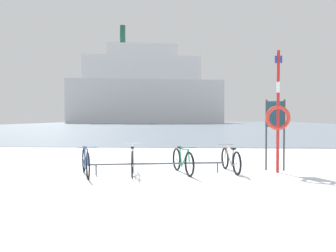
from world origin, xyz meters
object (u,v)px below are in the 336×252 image
bicycle_0 (86,162)px  rescue_post (278,114)px  info_sign (275,122)px  bicycle_3 (231,160)px  bicycle_2 (183,161)px  bicycle_1 (133,161)px  ferry_ship (145,91)px

bicycle_0 → rescue_post: size_ratio=0.48×
info_sign → bicycle_0: bearing=-167.5°
bicycle_3 → bicycle_2: bearing=-166.9°
bicycle_0 → bicycle_3: bicycle_0 is taller
bicycle_1 → rescue_post: 4.23m
bicycle_3 → bicycle_0: bearing=-168.3°
bicycle_1 → ferry_ship: size_ratio=0.04×
ferry_ship → info_sign: bearing=-80.6°
bicycle_0 → info_sign: size_ratio=0.79×
bicycle_2 → ferry_ship: (-11.32, 85.73, 9.15)m
bicycle_3 → ferry_ship: ferry_ship is taller
bicycle_0 → rescue_post: 5.41m
bicycle_1 → bicycle_3: 2.75m
bicycle_3 → info_sign: bearing=14.9°
bicycle_2 → rescue_post: (2.65, 0.28, 1.29)m
rescue_post → bicycle_3: bearing=178.5°
bicycle_0 → bicycle_3: (3.90, 0.81, -0.03)m
bicycle_2 → ferry_ship: ferry_ship is taller
bicycle_1 → bicycle_3: bicycle_1 is taller
info_sign → rescue_post: (-0.04, -0.39, 0.23)m
bicycle_1 → ferry_ship: (-9.96, 85.92, 9.12)m
ferry_ship → bicycle_0: bearing=-84.2°
bicycle_2 → rescue_post: 2.96m
bicycle_1 → bicycle_3: size_ratio=0.99×
bicycle_3 → rescue_post: 1.83m
bicycle_0 → ferry_ship: 87.15m
bicycle_2 → bicycle_3: (1.35, 0.31, -0.01)m
bicycle_0 → ferry_ship: size_ratio=0.04×
bicycle_0 → bicycle_1: bearing=14.7°
ferry_ship → bicycle_3: bearing=-81.6°
bicycle_2 → bicycle_0: bearing=-169.0°
bicycle_0 → bicycle_2: (2.55, 0.50, -0.02)m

